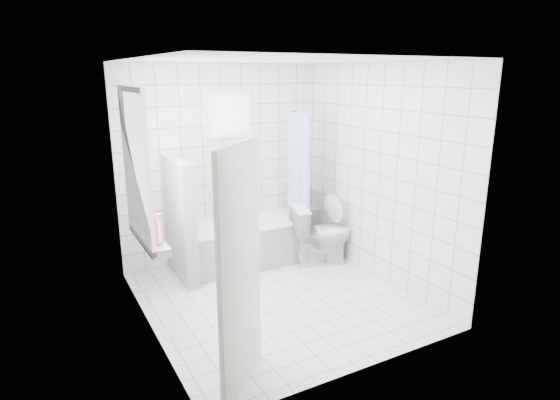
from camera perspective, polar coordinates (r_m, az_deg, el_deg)
ground at (r=5.42m, az=-0.37°, el=-11.95°), size 3.00×3.00×0.00m
ceiling at (r=4.83m, az=-0.42°, el=16.70°), size 3.00×3.00×0.00m
wall_back at (r=6.30m, az=-6.91°, el=4.34°), size 2.80×0.02×2.60m
wall_front at (r=3.76m, az=10.54°, el=-3.23°), size 2.80×0.02×2.60m
wall_left at (r=4.49m, az=-16.31°, el=-0.56°), size 0.02×3.00×2.60m
wall_right at (r=5.75m, az=12.00°, el=3.07°), size 0.02×3.00×2.60m
window_left at (r=4.72m, az=-16.86°, el=3.88°), size 0.01×0.90×1.40m
window_back at (r=6.20m, az=-6.08°, el=10.27°), size 0.50×0.01×0.50m
window_sill at (r=4.92m, az=-15.69°, el=-4.53°), size 0.18×1.02×0.08m
door at (r=3.63m, az=-4.85°, el=-8.77°), size 0.60×0.59×2.00m
bathtub at (r=6.28m, az=-4.35°, el=-5.21°), size 1.60×0.77×0.58m
partition_wall at (r=5.80m, az=-12.05°, el=-2.44°), size 0.15×0.85×1.50m
tiled_ledge at (r=6.98m, az=2.96°, el=-3.20°), size 0.40×0.24×0.55m
toilet at (r=6.27m, az=5.11°, el=-4.16°), size 0.88×0.64×0.81m
curtain_rod at (r=6.22m, az=1.77°, el=10.82°), size 0.02×0.80×0.02m
shower_curtain at (r=6.24m, az=2.31°, el=2.47°), size 0.14×0.48×1.78m
tub_faucet at (r=6.44m, az=-4.87°, el=0.53°), size 0.18×0.06×0.06m
sill_bottles at (r=4.68m, az=-15.15°, el=-3.25°), size 0.17×0.76×0.31m
ledge_bottles at (r=6.86m, az=2.96°, el=-0.12°), size 0.16×0.17×0.25m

